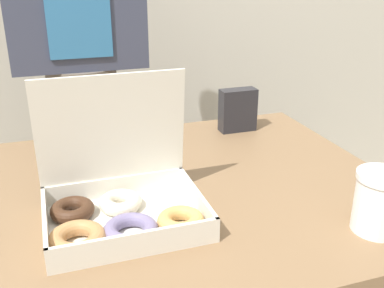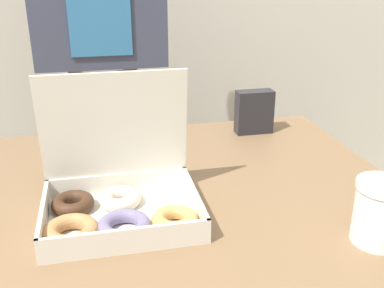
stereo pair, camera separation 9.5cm
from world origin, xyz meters
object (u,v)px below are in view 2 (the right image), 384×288
at_px(napkin_holder, 254,112).
at_px(person_customer, 101,47).
at_px(coffee_cup, 380,212).
at_px(donut_box, 115,200).

bearing_deg(napkin_holder, person_customer, 147.33).
xyz_separation_m(coffee_cup, napkin_holder, (-0.03, 0.62, 0.00)).
distance_m(donut_box, coffee_cup, 0.52).
bearing_deg(coffee_cup, donut_box, 159.03).
bearing_deg(coffee_cup, person_customer, 117.87).
distance_m(coffee_cup, napkin_holder, 0.62).
distance_m(donut_box, person_customer, 0.74).
xyz_separation_m(donut_box, coffee_cup, (0.49, -0.19, 0.02)).
height_order(coffee_cup, person_customer, person_customer).
bearing_deg(donut_box, coffee_cup, -20.97).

